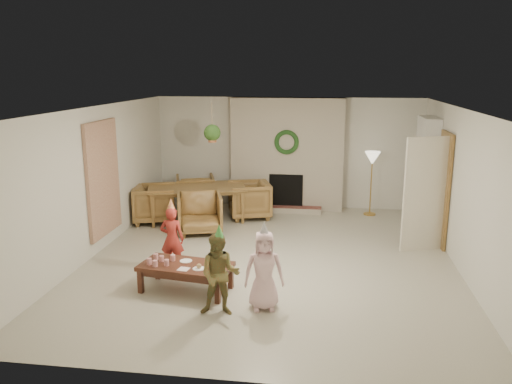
% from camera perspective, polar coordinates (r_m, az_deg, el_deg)
% --- Properties ---
extents(floor, '(7.00, 7.00, 0.00)m').
position_cam_1_polar(floor, '(8.66, 1.61, -7.45)').
color(floor, '#B7B29E').
rests_on(floor, ground).
extents(ceiling, '(7.00, 7.00, 0.00)m').
position_cam_1_polar(ceiling, '(8.12, 1.73, 9.28)').
color(ceiling, white).
rests_on(ceiling, wall_back).
extents(wall_back, '(7.00, 0.00, 7.00)m').
position_cam_1_polar(wall_back, '(11.73, 3.57, 4.39)').
color(wall_back, silver).
rests_on(wall_back, floor).
extents(wall_front, '(7.00, 0.00, 7.00)m').
position_cam_1_polar(wall_front, '(4.98, -2.85, -8.20)').
color(wall_front, silver).
rests_on(wall_front, floor).
extents(wall_left, '(0.00, 7.00, 7.00)m').
position_cam_1_polar(wall_left, '(9.12, -17.41, 1.19)').
color(wall_left, silver).
rests_on(wall_left, floor).
extents(wall_right, '(0.00, 7.00, 7.00)m').
position_cam_1_polar(wall_right, '(8.52, 22.15, -0.02)').
color(wall_right, silver).
rests_on(wall_right, floor).
extents(fireplace_mass, '(2.50, 0.40, 2.50)m').
position_cam_1_polar(fireplace_mass, '(11.53, 3.49, 4.23)').
color(fireplace_mass, '#5B2C18').
rests_on(fireplace_mass, floor).
extents(fireplace_hearth, '(1.60, 0.30, 0.12)m').
position_cam_1_polar(fireplace_hearth, '(11.44, 3.27, -1.94)').
color(fireplace_hearth, maroon).
rests_on(fireplace_hearth, floor).
extents(fireplace_firebox, '(0.75, 0.12, 0.75)m').
position_cam_1_polar(fireplace_firebox, '(11.51, 3.36, 0.16)').
color(fireplace_firebox, black).
rests_on(fireplace_firebox, floor).
extents(fireplace_wreath, '(0.54, 0.10, 0.54)m').
position_cam_1_polar(fireplace_wreath, '(11.26, 3.42, 5.56)').
color(fireplace_wreath, '#184018').
rests_on(fireplace_wreath, fireplace_mass).
extents(floor_lamp_base, '(0.26, 0.26, 0.03)m').
position_cam_1_polar(floor_lamp_base, '(11.51, 12.53, -2.39)').
color(floor_lamp_base, gold).
rests_on(floor_lamp_base, floor).
extents(floor_lamp_post, '(0.03, 0.03, 1.25)m').
position_cam_1_polar(floor_lamp_post, '(11.35, 12.69, 0.70)').
color(floor_lamp_post, gold).
rests_on(floor_lamp_post, floor).
extents(floor_lamp_shade, '(0.33, 0.33, 0.28)m').
position_cam_1_polar(floor_lamp_shade, '(11.24, 12.84, 3.70)').
color(floor_lamp_shade, beige).
rests_on(floor_lamp_shade, floor_lamp_post).
extents(bookshelf_carcass, '(0.30, 1.00, 2.20)m').
position_cam_1_polar(bookshelf_carcass, '(10.72, 18.36, 2.05)').
color(bookshelf_carcass, white).
rests_on(bookshelf_carcass, floor).
extents(bookshelf_shelf_a, '(0.30, 0.92, 0.03)m').
position_cam_1_polar(bookshelf_shelf_a, '(10.85, 18.01, -1.31)').
color(bookshelf_shelf_a, white).
rests_on(bookshelf_shelf_a, bookshelf_carcass).
extents(bookshelf_shelf_b, '(0.30, 0.92, 0.03)m').
position_cam_1_polar(bookshelf_shelf_b, '(10.76, 18.16, 0.75)').
color(bookshelf_shelf_b, white).
rests_on(bookshelf_shelf_b, bookshelf_carcass).
extents(bookshelf_shelf_c, '(0.30, 0.92, 0.03)m').
position_cam_1_polar(bookshelf_shelf_c, '(10.68, 18.32, 2.84)').
color(bookshelf_shelf_c, white).
rests_on(bookshelf_shelf_c, bookshelf_carcass).
extents(bookshelf_shelf_d, '(0.30, 0.92, 0.03)m').
position_cam_1_polar(bookshelf_shelf_d, '(10.62, 18.48, 4.96)').
color(bookshelf_shelf_d, white).
rests_on(bookshelf_shelf_d, bookshelf_carcass).
extents(books_row_lower, '(0.20, 0.40, 0.24)m').
position_cam_1_polar(books_row_lower, '(10.67, 18.09, -0.78)').
color(books_row_lower, maroon).
rests_on(books_row_lower, bookshelf_shelf_a).
extents(books_row_mid, '(0.20, 0.44, 0.24)m').
position_cam_1_polar(books_row_mid, '(10.78, 18.07, 1.54)').
color(books_row_mid, navy).
rests_on(books_row_mid, bookshelf_shelf_b).
extents(books_row_upper, '(0.20, 0.36, 0.22)m').
position_cam_1_polar(books_row_upper, '(10.56, 18.35, 3.44)').
color(books_row_upper, '#9E9A22').
rests_on(books_row_upper, bookshelf_shelf_c).
extents(door_frame, '(0.05, 0.86, 2.04)m').
position_cam_1_polar(door_frame, '(9.70, 20.14, 0.29)').
color(door_frame, olive).
rests_on(door_frame, floor).
extents(door_leaf, '(0.77, 0.32, 2.00)m').
position_cam_1_polar(door_leaf, '(9.26, 18.31, -0.28)').
color(door_leaf, beige).
rests_on(door_leaf, floor).
extents(curtain_panel, '(0.06, 1.20, 2.00)m').
position_cam_1_polar(curtain_panel, '(9.28, -16.67, 1.45)').
color(curtain_panel, '#C8AC8E').
rests_on(curtain_panel, wall_left).
extents(dining_table, '(2.25, 1.66, 0.71)m').
position_cam_1_polar(dining_table, '(10.83, -6.55, -1.29)').
color(dining_table, olive).
rests_on(dining_table, floor).
extents(dining_chair_near, '(1.05, 1.07, 0.78)m').
position_cam_1_polar(dining_chair_near, '(9.96, -6.32, -2.36)').
color(dining_chair_near, olive).
rests_on(dining_chair_near, floor).
extents(dining_chair_far, '(1.05, 1.07, 0.78)m').
position_cam_1_polar(dining_chair_far, '(11.67, -6.76, -0.02)').
color(dining_chair_far, olive).
rests_on(dining_chair_far, floor).
extents(dining_chair_left, '(1.07, 1.05, 0.78)m').
position_cam_1_polar(dining_chair_left, '(10.82, -11.24, -1.27)').
color(dining_chair_left, olive).
rests_on(dining_chair_left, floor).
extents(dining_chair_right, '(1.07, 1.05, 0.78)m').
position_cam_1_polar(dining_chair_right, '(10.92, -0.76, -0.88)').
color(dining_chair_right, olive).
rests_on(dining_chair_right, floor).
extents(hanging_plant_cord, '(0.01, 0.01, 0.70)m').
position_cam_1_polar(hanging_plant_cord, '(9.84, -4.93, 7.92)').
color(hanging_plant_cord, tan).
rests_on(hanging_plant_cord, ceiling).
extents(hanging_plant_pot, '(0.16, 0.16, 0.12)m').
position_cam_1_polar(hanging_plant_pot, '(9.88, -4.89, 5.89)').
color(hanging_plant_pot, '#9A5631').
rests_on(hanging_plant_pot, hanging_plant_cord).
extents(hanging_plant_foliage, '(0.32, 0.32, 0.32)m').
position_cam_1_polar(hanging_plant_foliage, '(9.86, -4.90, 6.59)').
color(hanging_plant_foliage, '#224416').
rests_on(hanging_plant_foliage, hanging_plant_pot).
extents(coffee_table_top, '(1.37, 0.84, 0.06)m').
position_cam_1_polar(coffee_table_top, '(7.42, -7.83, -8.20)').
color(coffee_table_top, '#4A2618').
rests_on(coffee_table_top, floor).
extents(coffee_table_apron, '(1.26, 0.72, 0.08)m').
position_cam_1_polar(coffee_table_apron, '(7.44, -7.82, -8.70)').
color(coffee_table_apron, '#4A2618').
rests_on(coffee_table_apron, floor).
extents(coffee_leg_fl, '(0.08, 0.08, 0.34)m').
position_cam_1_polar(coffee_leg_fl, '(7.53, -12.73, -9.71)').
color(coffee_leg_fl, '#4A2618').
rests_on(coffee_leg_fl, floor).
extents(coffee_leg_fr, '(0.08, 0.08, 0.34)m').
position_cam_1_polar(coffee_leg_fr, '(7.06, -4.29, -11.02)').
color(coffee_leg_fr, '#4A2618').
rests_on(coffee_leg_fr, floor).
extents(coffee_leg_bl, '(0.08, 0.08, 0.34)m').
position_cam_1_polar(coffee_leg_bl, '(7.96, -10.86, -8.34)').
color(coffee_leg_bl, '#4A2618').
rests_on(coffee_leg_bl, floor).
extents(coffee_leg_br, '(0.08, 0.08, 0.34)m').
position_cam_1_polar(coffee_leg_br, '(7.51, -2.83, -9.45)').
color(coffee_leg_br, '#4A2618').
rests_on(coffee_leg_br, floor).
extents(cup_a, '(0.08, 0.08, 0.09)m').
position_cam_1_polar(cup_a, '(7.48, -11.81, -7.57)').
color(cup_a, silver).
rests_on(cup_a, coffee_table_top).
extents(cup_b, '(0.08, 0.08, 0.09)m').
position_cam_1_polar(cup_b, '(7.64, -11.10, -7.08)').
color(cup_b, silver).
rests_on(cup_b, coffee_table_top).
extents(cup_c, '(0.08, 0.08, 0.09)m').
position_cam_1_polar(cup_c, '(7.39, -11.18, -7.82)').
color(cup_c, silver).
rests_on(cup_c, coffee_table_top).
extents(cup_d, '(0.08, 0.08, 0.09)m').
position_cam_1_polar(cup_d, '(7.55, -10.47, -7.31)').
color(cup_d, silver).
rests_on(cup_d, coffee_table_top).
extents(cup_e, '(0.08, 0.08, 0.09)m').
position_cam_1_polar(cup_e, '(7.39, -9.93, -7.75)').
color(cup_e, silver).
rests_on(cup_e, coffee_table_top).
extents(cup_f, '(0.08, 0.08, 0.09)m').
position_cam_1_polar(cup_f, '(7.56, -9.25, -7.24)').
color(cup_f, silver).
rests_on(cup_f, coffee_table_top).
extents(plate_a, '(0.20, 0.20, 0.01)m').
position_cam_1_polar(plate_a, '(7.53, -7.81, -7.61)').
color(plate_a, white).
rests_on(plate_a, coffee_table_top).
extents(plate_b, '(0.20, 0.20, 0.01)m').
position_cam_1_polar(plate_b, '(7.23, -6.37, -8.47)').
color(plate_b, white).
rests_on(plate_b, coffee_table_top).
extents(plate_c, '(0.20, 0.20, 0.01)m').
position_cam_1_polar(plate_c, '(7.33, -4.31, -8.11)').
color(plate_c, white).
rests_on(plate_c, coffee_table_top).
extents(food_scoop, '(0.08, 0.08, 0.07)m').
position_cam_1_polar(food_scoop, '(7.21, -6.37, -8.19)').
color(food_scoop, tan).
rests_on(food_scoop, plate_b).
extents(napkin_left, '(0.17, 0.17, 0.01)m').
position_cam_1_polar(napkin_left, '(7.24, -8.07, -8.50)').
color(napkin_left, '#FEBBC1').
rests_on(napkin_left, coffee_table_top).
extents(napkin_right, '(0.17, 0.17, 0.01)m').
position_cam_1_polar(napkin_right, '(7.43, -4.81, -7.82)').
color(napkin_right, '#FEBBC1').
rests_on(napkin_right, coffee_table_top).
extents(child_red, '(0.38, 0.25, 1.04)m').
position_cam_1_polar(child_red, '(8.12, -9.33, -5.20)').
color(child_red, '#A62B23').
rests_on(child_red, floor).
extents(party_hat_red, '(0.18, 0.18, 0.20)m').
position_cam_1_polar(party_hat_red, '(7.96, -9.48, -1.37)').
color(party_hat_red, gold).
rests_on(party_hat_red, child_red).
extents(child_plaid, '(0.56, 0.46, 1.09)m').
position_cam_1_polar(child_plaid, '(6.62, -4.05, -9.17)').
color(child_plaid, brown).
rests_on(child_plaid, floor).
extents(party_hat_plaid, '(0.16, 0.16, 0.18)m').
position_cam_1_polar(party_hat_plaid, '(6.42, -4.14, -4.37)').
color(party_hat_plaid, green).
rests_on(party_hat_plaid, child_plaid).
extents(child_pink, '(0.58, 0.43, 1.07)m').
position_cam_1_polar(child_pink, '(6.77, 0.90, -8.72)').
color(child_pink, beige).
rests_on(child_pink, floor).
extents(party_hat_pink, '(0.14, 0.14, 0.19)m').
position_cam_1_polar(party_hat_pink, '(6.57, 0.91, -4.06)').
color(party_hat_pink, '#A9A9AF').
rests_on(party_hat_pink, child_pink).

